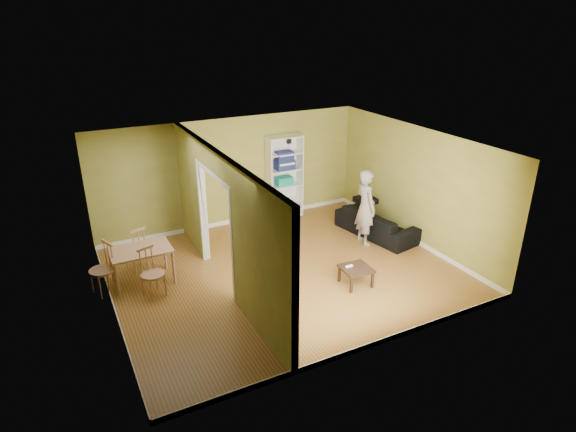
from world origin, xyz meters
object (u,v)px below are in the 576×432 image
object	(u,v)px
bookshelf	(283,177)
chair_left	(102,269)
sofa	(377,220)
chair_near	(153,273)
person	(366,201)
chair_far	(136,248)
coffee_table	(356,270)
dining_table	(141,253)

from	to	relation	value
bookshelf	chair_left	size ratio (longest dim) A/B	2.10
sofa	chair_near	xyz separation A→B (m)	(-5.20, -0.29, 0.08)
person	chair_near	bearing A→B (deg)	96.05
sofa	chair_far	distance (m)	5.34
person	coffee_table	world-z (taller)	person
person	bookshelf	distance (m)	2.41
sofa	coffee_table	xyz separation A→B (m)	(-1.70, -1.65, -0.08)
bookshelf	chair_far	world-z (taller)	bookshelf
dining_table	chair_far	bearing A→B (deg)	90.20
coffee_table	chair_near	size ratio (longest dim) A/B	0.58
sofa	person	bearing A→B (deg)	103.17
person	chair_far	xyz separation A→B (m)	(-4.77, 1.08, -0.54)
dining_table	chair_near	size ratio (longest dim) A/B	1.20
chair_far	bookshelf	bearing A→B (deg)	175.23
chair_left	chair_near	world-z (taller)	chair_left
coffee_table	dining_table	size ratio (longest dim) A/B	0.49
bookshelf	coffee_table	size ratio (longest dim) A/B	3.83
sofa	dining_table	distance (m)	5.28
sofa	chair_near	bearing A→B (deg)	83.23
bookshelf	chair_far	bearing A→B (deg)	-163.43
coffee_table	chair_near	xyz separation A→B (m)	(-3.49, 1.36, 0.16)
chair_near	bookshelf	bearing A→B (deg)	12.69
chair_near	chair_far	xyz separation A→B (m)	(-0.08, 1.16, 0.00)
bookshelf	chair_far	size ratio (longest dim) A/B	2.21
chair_near	chair_far	distance (m)	1.16
chair_left	dining_table	bearing A→B (deg)	74.77
person	bookshelf	world-z (taller)	bookshelf
coffee_table	chair_far	bearing A→B (deg)	144.82
sofa	chair_left	world-z (taller)	chair_left
sofa	bookshelf	world-z (taller)	bookshelf
bookshelf	coffee_table	world-z (taller)	bookshelf
person	dining_table	distance (m)	4.81
sofa	chair_left	xyz separation A→B (m)	(-6.00, 0.23, 0.11)
bookshelf	chair_near	bearing A→B (deg)	-148.71
sofa	coffee_table	bearing A→B (deg)	124.14
dining_table	chair_left	world-z (taller)	chair_left
sofa	person	xyz separation A→B (m)	(-0.50, -0.21, 0.62)
coffee_table	dining_table	xyz separation A→B (m)	(-3.57, 1.95, 0.31)
dining_table	chair_left	bearing A→B (deg)	-174.44
bookshelf	coffee_table	bearing A→B (deg)	-94.80
bookshelf	chair_near	distance (m)	4.49
coffee_table	dining_table	distance (m)	4.08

